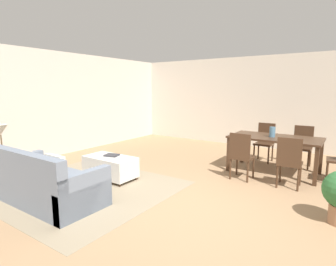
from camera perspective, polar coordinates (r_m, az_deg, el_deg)
ground_plane at (r=4.20m, az=3.57°, el=-15.29°), size 10.80×10.80×0.00m
wall_back at (r=8.52m, az=21.28°, el=5.97°), size 9.00×0.12×2.70m
wall_left at (r=7.49m, az=-25.24°, el=5.36°), size 0.12×11.00×2.70m
area_rug at (r=5.15m, az=-17.35°, el=-10.93°), size 3.00×2.80×0.01m
couch at (r=4.69m, az=-24.43°, el=-9.63°), size 1.90×0.90×0.86m
ottoman_table at (r=5.46m, az=-12.00°, el=-6.82°), size 1.03×0.54×0.44m
side_table at (r=5.72m, az=-31.24°, el=-5.00°), size 0.40×0.40×0.60m
table_lamp at (r=5.62m, az=-31.70°, el=0.34°), size 0.26×0.26×0.53m
dining_table at (r=6.07m, az=21.47°, el=-1.54°), size 1.78×0.96×0.76m
dining_chair_near_left at (r=5.40m, az=15.08°, el=-4.17°), size 0.40×0.40×0.92m
dining_chair_near_right at (r=5.23m, az=24.09°, el=-5.11°), size 0.42×0.42×0.92m
dining_chair_far_left at (r=7.01m, az=19.66°, el=-1.35°), size 0.41×0.41×0.92m
dining_chair_far_right at (r=6.83m, az=26.34°, el=-2.05°), size 0.40×0.40×0.92m
vase_centerpiece at (r=6.00m, az=21.02°, el=0.20°), size 0.12×0.12×0.21m
book_on_ottoman at (r=5.46m, az=-11.71°, el=-4.58°), size 0.30×0.26×0.03m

